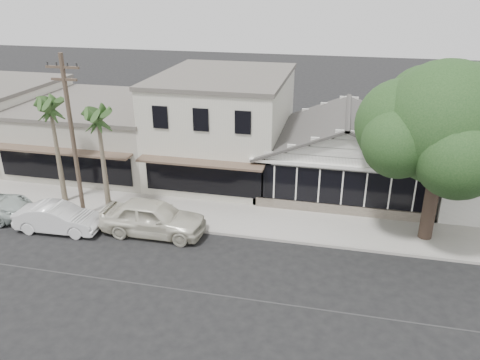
% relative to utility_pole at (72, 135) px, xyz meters
% --- Properties ---
extents(ground, '(140.00, 140.00, 0.00)m').
position_rel_utility_pole_xyz_m(ground, '(9.00, -5.20, -4.79)').
color(ground, black).
rests_on(ground, ground).
extents(sidewalk_north, '(90.00, 3.50, 0.15)m').
position_rel_utility_pole_xyz_m(sidewalk_north, '(1.00, 1.55, -4.71)').
color(sidewalk_north, '#9E9991').
rests_on(sidewalk_north, ground).
extents(corner_shop, '(10.40, 8.60, 5.10)m').
position_rel_utility_pole_xyz_m(corner_shop, '(14.00, 7.27, -2.17)').
color(corner_shop, white).
rests_on(corner_shop, ground).
extents(row_building_near, '(8.00, 10.00, 6.50)m').
position_rel_utility_pole_xyz_m(row_building_near, '(6.00, 8.30, -1.54)').
color(row_building_near, beige).
rests_on(row_building_near, ground).
extents(row_building_midnear, '(10.00, 10.00, 4.20)m').
position_rel_utility_pole_xyz_m(row_building_midnear, '(-3.00, 8.30, -2.69)').
color(row_building_midnear, '#B0AB9E').
rests_on(row_building_midnear, ground).
extents(utility_pole, '(1.80, 0.24, 9.00)m').
position_rel_utility_pole_xyz_m(utility_pole, '(0.00, 0.00, 0.00)').
color(utility_pole, brown).
rests_on(utility_pole, ground).
extents(car_0, '(5.48, 2.24, 1.86)m').
position_rel_utility_pole_xyz_m(car_0, '(4.56, -0.87, -3.86)').
color(car_0, beige).
rests_on(car_0, ground).
extents(car_1, '(4.57, 1.79, 1.48)m').
position_rel_utility_pole_xyz_m(car_1, '(-0.44, -1.70, -4.05)').
color(car_1, white).
rests_on(car_1, ground).
extents(shade_tree, '(8.20, 7.41, 9.09)m').
position_rel_utility_pole_xyz_m(shade_tree, '(18.24, 1.87, 1.20)').
color(shade_tree, '#3F3026').
rests_on(shade_tree, ground).
extents(palm_east, '(2.90, 2.90, 6.63)m').
position_rel_utility_pole_xyz_m(palm_east, '(1.30, 0.51, 0.86)').
color(palm_east, '#726651').
rests_on(palm_east, ground).
extents(palm_mid, '(2.73, 2.73, 6.78)m').
position_rel_utility_pole_xyz_m(palm_mid, '(-2.02, 1.37, 1.00)').
color(palm_mid, '#726651').
rests_on(palm_mid, ground).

